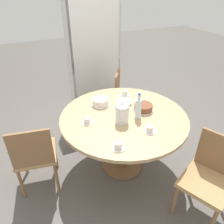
{
  "coord_description": "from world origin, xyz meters",
  "views": [
    {
      "loc": [
        -0.96,
        -1.76,
        2.05
      ],
      "look_at": [
        0.0,
        0.31,
        0.62
      ],
      "focal_mm": 35.0,
      "sensor_mm": 36.0,
      "label": 1
    }
  ],
  "objects": [
    {
      "name": "cup_b",
      "position": [
        0.24,
        0.42,
        0.78
      ],
      "size": [
        0.13,
        0.13,
        0.07
      ],
      "color": "silver",
      "rests_on": "dining_table"
    },
    {
      "name": "cake_second",
      "position": [
        -0.14,
        0.32,
        0.79
      ],
      "size": [
        0.22,
        0.22,
        0.08
      ],
      "color": "silver",
      "rests_on": "dining_table"
    },
    {
      "name": "cup_d",
      "position": [
        0.09,
        -0.37,
        0.78
      ],
      "size": [
        0.13,
        0.13,
        0.07
      ],
      "color": "silver",
      "rests_on": "dining_table"
    },
    {
      "name": "cup_a",
      "position": [
        -0.3,
        -0.45,
        0.78
      ],
      "size": [
        0.13,
        0.13,
        0.07
      ],
      "color": "silver",
      "rests_on": "dining_table"
    },
    {
      "name": "coffee_pot",
      "position": [
        -0.08,
        -0.1,
        0.86
      ],
      "size": [
        0.14,
        0.14,
        0.24
      ],
      "color": "silver",
      "rests_on": "dining_table"
    },
    {
      "name": "cup_c",
      "position": [
        -0.41,
        0.03,
        0.78
      ],
      "size": [
        0.13,
        0.13,
        0.07
      ],
      "color": "silver",
      "rests_on": "dining_table"
    },
    {
      "name": "ground_plane",
      "position": [
        0.0,
        0.0,
        0.0
      ],
      "size": [
        14.0,
        14.0,
        0.0
      ],
      "primitive_type": "plane",
      "color": "#56514C"
    },
    {
      "name": "plate_stack",
      "position": [
        0.13,
        0.24,
        0.77
      ],
      "size": [
        0.19,
        0.19,
        0.03
      ],
      "color": "white",
      "rests_on": "dining_table"
    },
    {
      "name": "chair_b",
      "position": [
        0.45,
        -0.87,
        0.47
      ],
      "size": [
        0.55,
        0.55,
        0.86
      ],
      "rotation": [
        0.0,
        0.0,
        5.12
      ],
      "color": "olive",
      "rests_on": "ground_plane"
    },
    {
      "name": "cake_main",
      "position": [
        0.25,
        0.0,
        0.79
      ],
      "size": [
        0.24,
        0.24,
        0.08
      ],
      "color": "silver",
      "rests_on": "dining_table"
    },
    {
      "name": "dining_table",
      "position": [
        0.0,
        0.0,
        0.63
      ],
      "size": [
        1.4,
        1.4,
        0.75
      ],
      "color": "brown",
      "rests_on": "ground_plane"
    },
    {
      "name": "chair_c",
      "position": [
        0.49,
        0.85,
        0.47
      ],
      "size": [
        0.58,
        0.58,
        0.86
      ],
      "rotation": [
        0.0,
        0.0,
        7.27
      ],
      "color": "olive",
      "rests_on": "ground_plane"
    },
    {
      "name": "chair_a",
      "position": [
        -0.98,
        0.11,
        0.47
      ],
      "size": [
        0.49,
        0.49,
        0.86
      ],
      "rotation": [
        0.0,
        0.0,
        2.97
      ],
      "color": "olive",
      "rests_on": "ground_plane"
    },
    {
      "name": "water_bottle",
      "position": [
        0.12,
        -0.1,
        0.87
      ],
      "size": [
        0.07,
        0.07,
        0.29
      ],
      "color": "silver",
      "rests_on": "dining_table"
    },
    {
      "name": "bookshelf",
      "position": [
        0.24,
        1.51,
        0.9
      ],
      "size": [
        0.83,
        0.28,
        1.87
      ],
      "rotation": [
        0.0,
        0.0,
        3.14
      ],
      "color": "silver",
      "rests_on": "ground_plane"
    }
  ]
}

